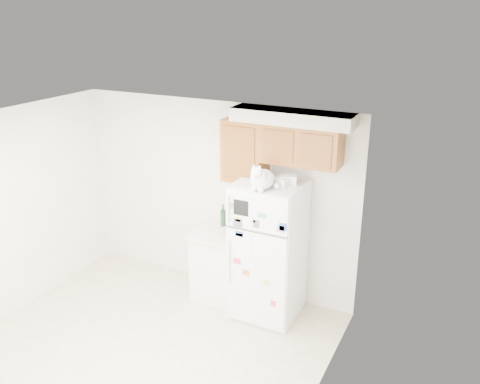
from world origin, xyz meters
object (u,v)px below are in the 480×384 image
Objects in this scene: bottle_green at (223,215)px; bottle_amber at (234,216)px; refrigerator at (268,250)px; storage_box_front at (282,182)px; cat at (261,179)px; base_counter at (221,264)px; storage_box_back at (289,180)px.

bottle_green is 0.16m from bottle_amber.
refrigerator is 0.67m from bottle_amber.
bottle_green is at bearing 178.61° from bottle_amber.
storage_box_front is (0.16, -0.03, 0.89)m from refrigerator.
cat reaches higher than storage_box_front.
bottle_amber is (0.16, -0.00, 0.02)m from bottle_green.
refrigerator is at bearing -6.09° from base_counter.
cat is 0.27m from storage_box_front.
storage_box_back is 0.54× the size of bottle_amber.
base_counter is 5.11× the size of storage_box_back.
storage_box_back is at bearing 81.39° from storage_box_front.
base_counter is at bearing -122.33° from bottle_amber.
bottle_amber is (-0.58, 0.48, -0.73)m from cat.
cat is 0.37m from storage_box_back.
bottle_amber is (-0.78, 0.18, -0.66)m from storage_box_back.
cat is (0.69, -0.31, 1.36)m from base_counter.
storage_box_back is at bearing -13.22° from bottle_amber.
refrigerator is 0.79m from base_counter.
storage_box_back is (0.20, 0.06, 0.90)m from refrigerator.
storage_box_back is at bearing -0.64° from base_counter.
cat reaches higher than base_counter.
base_counter is at bearing -73.26° from bottle_green.
storage_box_back is 0.62× the size of bottle_green.
refrigerator is 0.92m from storage_box_back.
storage_box_front is 1.16m from bottle_green.
cat is at bearing -112.83° from storage_box_front.
cat is at bearing -24.32° from base_counter.
base_counter is (-0.69, 0.07, -0.39)m from refrigerator.
base_counter is at bearing 160.13° from storage_box_back.
refrigerator is 1.85× the size of base_counter.
storage_box_front is at bearing -7.07° from base_counter.
storage_box_front is at bearing 52.04° from cat.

